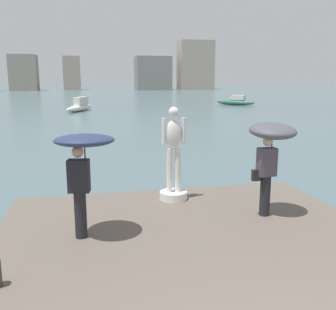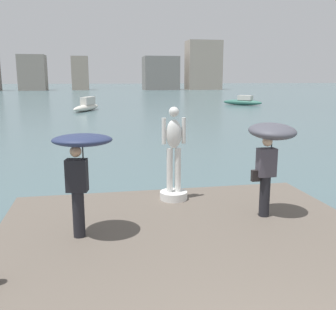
# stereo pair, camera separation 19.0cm
# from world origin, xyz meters

# --- Properties ---
(ground_plane) EXTENTS (400.00, 400.00, 0.00)m
(ground_plane) POSITION_xyz_m (0.00, 40.00, 0.00)
(ground_plane) COLOR #4C666B
(statue_white_figure) EXTENTS (0.67, 0.67, 2.26)m
(statue_white_figure) POSITION_xyz_m (0.18, 6.71, 1.29)
(statue_white_figure) COLOR white
(statue_white_figure) RESTS_ON pier
(onlooker_left) EXTENTS (1.27, 1.27, 1.95)m
(onlooker_left) POSITION_xyz_m (-1.93, 4.84, 1.96)
(onlooker_left) COLOR black
(onlooker_left) RESTS_ON pier
(onlooker_right) EXTENTS (1.01, 1.03, 2.03)m
(onlooker_right) POSITION_xyz_m (1.94, 5.23, 1.99)
(onlooker_right) COLOR black
(onlooker_right) RESTS_ON pier
(boat_near) EXTENTS (3.12, 5.46, 1.41)m
(boat_near) POSITION_xyz_m (-2.36, 38.17, 0.51)
(boat_near) COLOR silver
(boat_near) RESTS_ON ground
(boat_rightward) EXTENTS (4.43, 4.44, 1.23)m
(boat_rightward) POSITION_xyz_m (16.59, 43.20, 0.45)
(boat_rightward) COLOR #336B5B
(boat_rightward) RESTS_ON ground
(distant_skyline) EXTENTS (67.48, 9.98, 13.88)m
(distant_skyline) POSITION_xyz_m (7.32, 108.69, 5.63)
(distant_skyline) COLOR gray
(distant_skyline) RESTS_ON ground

